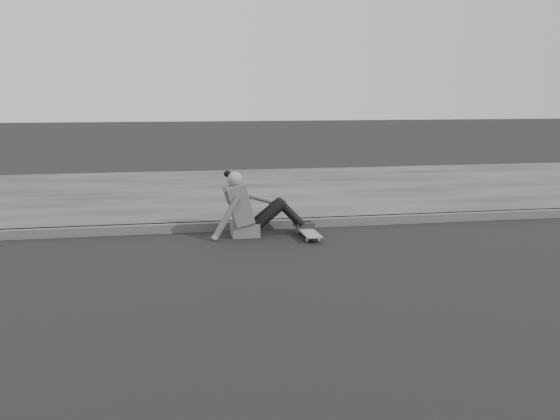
# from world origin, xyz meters

# --- Properties ---
(ground) EXTENTS (80.00, 80.00, 0.00)m
(ground) POSITION_xyz_m (0.00, 0.00, 0.00)
(ground) COLOR black
(ground) RESTS_ON ground
(curb) EXTENTS (24.00, 0.16, 0.12)m
(curb) POSITION_xyz_m (0.00, 2.58, 0.06)
(curb) COLOR #4B4B4B
(curb) RESTS_ON ground
(sidewalk) EXTENTS (24.00, 6.00, 0.12)m
(sidewalk) POSITION_xyz_m (0.00, 5.60, 0.06)
(sidewalk) COLOR #3B3B3B
(sidewalk) RESTS_ON ground
(skateboard) EXTENTS (0.20, 0.78, 0.09)m
(skateboard) POSITION_xyz_m (0.97, 1.93, 0.07)
(skateboard) COLOR gray
(skateboard) RESTS_ON ground
(seated_woman) EXTENTS (1.38, 0.46, 0.88)m
(seated_woman) POSITION_xyz_m (0.23, 2.17, 0.36)
(seated_woman) COLOR #525255
(seated_woman) RESTS_ON ground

